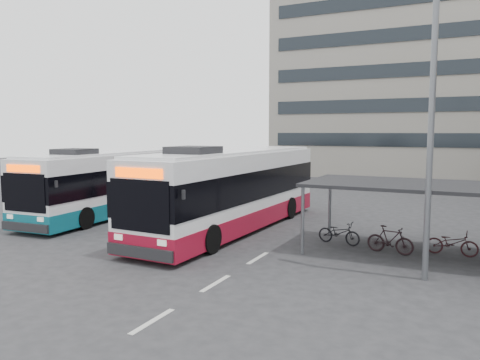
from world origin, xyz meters
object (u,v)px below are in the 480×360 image
at_px(bus_teal, 116,183).
at_px(pedestrian, 178,230).
at_px(bus_main, 233,190).
at_px(lamp_post, 428,107).

height_order(bus_teal, pedestrian, bus_teal).
height_order(bus_main, bus_teal, bus_main).
xyz_separation_m(bus_teal, lamp_post, (15.63, -4.70, 3.41)).
distance_m(bus_main, bus_teal, 7.45).
distance_m(pedestrian, lamp_post, 9.05).
bearing_deg(bus_main, lamp_post, -23.87).
bearing_deg(bus_teal, lamp_post, -20.36).
distance_m(bus_teal, pedestrian, 9.49).
relative_size(bus_teal, pedestrian, 6.82).
xyz_separation_m(pedestrian, lamp_post, (7.98, 0.86, 4.17)).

